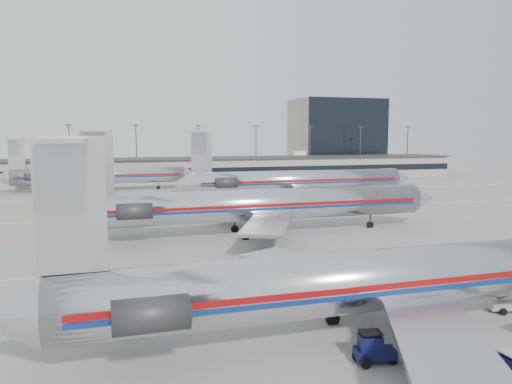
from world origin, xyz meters
name	(u,v)px	position (x,y,z in m)	size (l,w,h in m)	color
ground	(348,286)	(0.00, 0.00, 0.00)	(260.00, 260.00, 0.00)	gray
apron_markings	(301,257)	(0.00, 10.00, 0.01)	(160.00, 0.15, 0.02)	silver
terminal	(175,170)	(0.00, 97.97, 3.16)	(162.00, 17.00, 6.25)	gray
light_mast_row	(168,148)	(0.00, 112.00, 8.58)	(163.60, 0.40, 15.28)	#38383D
distant_building	(336,135)	(62.00, 128.00, 12.50)	(30.00, 20.00, 25.00)	tan
jet_foreground	(381,278)	(-2.83, -9.52, 3.53)	(46.54, 27.40, 12.18)	silver
jet_second_row	(257,205)	(-0.76, 22.40, 3.74)	(49.24, 28.99, 12.89)	silver
jet_third_row	(295,181)	(15.71, 51.19, 3.79)	(47.79, 29.39, 13.07)	silver
jet_back_row	(96,176)	(-19.86, 79.70, 3.41)	(42.99, 26.45, 11.76)	silver
tug_left	(373,349)	(-5.24, -12.78, 0.80)	(2.35, 1.54, 1.76)	#090D34
tug_center	(435,357)	(-2.80, -14.76, 0.89)	(2.62, 1.74, 1.96)	#090D34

